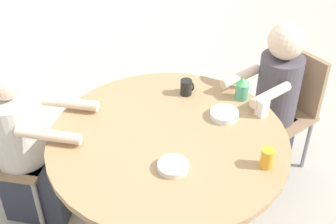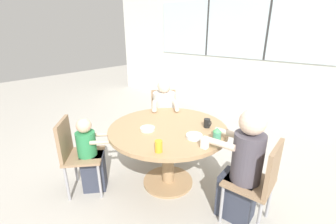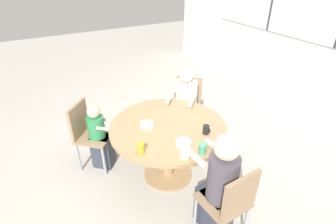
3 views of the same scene
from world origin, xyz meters
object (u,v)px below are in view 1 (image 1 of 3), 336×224
object	(u,v)px
chair_for_man_blue_shirt	(0,145)
coffee_mug	(187,87)
chair_for_woman_green_shirt	(288,102)
juice_glass	(267,158)
person_woman_green_shirt	(272,108)
bowl_cereal	(224,114)
sippy_cup	(242,88)
milk_carton_small	(262,108)
bowl_white_shallow	(173,166)
person_man_blue_shirt	(28,154)

from	to	relation	value
chair_for_man_blue_shirt	coffee_mug	bearing A→B (deg)	112.16
chair_for_woman_green_shirt	juice_glass	bearing A→B (deg)	121.59
person_woman_green_shirt	bowl_cereal	xyz separation A→B (m)	(-0.50, -0.08, 0.22)
person_woman_green_shirt	chair_for_man_blue_shirt	bearing A→B (deg)	63.48
chair_for_man_blue_shirt	sippy_cup	world-z (taller)	sippy_cup
chair_for_man_blue_shirt	bowl_cereal	size ratio (longest dim) A/B	5.35
juice_glass	milk_carton_small	world-z (taller)	juice_glass
chair_for_woman_green_shirt	person_woman_green_shirt	xyz separation A→B (m)	(-0.16, -0.01, 0.02)
chair_for_man_blue_shirt	sippy_cup	size ratio (longest dim) A/B	5.95
chair_for_man_blue_shirt	bowl_cereal	distance (m)	1.36
chair_for_woman_green_shirt	bowl_white_shallow	bearing A→B (deg)	99.85
bowl_white_shallow	sippy_cup	bearing A→B (deg)	20.85
coffee_mug	bowl_cereal	size ratio (longest dim) A/B	0.61
coffee_mug	juice_glass	xyz separation A→B (m)	(-0.05, -0.74, 0.00)
chair_for_woman_green_shirt	milk_carton_small	xyz separation A→B (m)	(-0.47, -0.19, 0.27)
person_man_blue_shirt	juice_glass	world-z (taller)	person_man_blue_shirt
chair_for_woman_green_shirt	juice_glass	size ratio (longest dim) A/B	8.06
person_man_blue_shirt	person_woman_green_shirt	bearing A→B (deg)	114.47
person_woman_green_shirt	bowl_white_shallow	world-z (taller)	person_woman_green_shirt
person_woman_green_shirt	bowl_white_shallow	distance (m)	1.04
chair_for_woman_green_shirt	chair_for_man_blue_shirt	size ratio (longest dim) A/B	1.00
chair_for_man_blue_shirt	milk_carton_small	distance (m)	1.58
chair_for_man_blue_shirt	bowl_white_shallow	world-z (taller)	chair_for_man_blue_shirt
juice_glass	chair_for_man_blue_shirt	bearing A→B (deg)	130.25
chair_for_woman_green_shirt	person_woman_green_shirt	size ratio (longest dim) A/B	0.76
chair_for_man_blue_shirt	juice_glass	xyz separation A→B (m)	(1.01, -1.19, 0.27)
person_woman_green_shirt	sippy_cup	xyz separation A→B (m)	(-0.29, 0.01, 0.27)
chair_for_man_blue_shirt	bowl_white_shallow	bearing A→B (deg)	78.38
bowl_white_shallow	person_man_blue_shirt	bearing A→B (deg)	120.90
sippy_cup	chair_for_man_blue_shirt	bearing A→B (deg)	152.43
chair_for_woman_green_shirt	milk_carton_small	world-z (taller)	chair_for_woman_green_shirt
sippy_cup	bowl_cereal	size ratio (longest dim) A/B	0.90
coffee_mug	juice_glass	bearing A→B (deg)	-93.48
bowl_cereal	person_woman_green_shirt	bearing A→B (deg)	8.93
bowl_white_shallow	milk_carton_small	bearing A→B (deg)	6.09
chair_for_woman_green_shirt	juice_glass	world-z (taller)	chair_for_woman_green_shirt
coffee_mug	bowl_white_shallow	bearing A→B (deg)	-132.31
chair_for_man_blue_shirt	bowl_white_shallow	size ratio (longest dim) A/B	5.49
bowl_cereal	person_man_blue_shirt	bearing A→B (deg)	146.65
person_man_blue_shirt	chair_for_woman_green_shirt	bearing A→B (deg)	116.66
bowl_white_shallow	coffee_mug	bearing A→B (deg)	47.69
bowl_white_shallow	chair_for_woman_green_shirt	bearing A→B (deg)	13.09
chair_for_man_blue_shirt	milk_carton_small	size ratio (longest dim) A/B	8.27
person_woman_green_shirt	bowl_white_shallow	bearing A→B (deg)	101.41
person_woman_green_shirt	coffee_mug	xyz separation A→B (m)	(-0.54, 0.23, 0.25)
person_woman_green_shirt	milk_carton_small	distance (m)	0.44
sippy_cup	bowl_cereal	bearing A→B (deg)	-157.63
bowl_white_shallow	bowl_cereal	size ratio (longest dim) A/B	0.97
bowl_white_shallow	person_woman_green_shirt	bearing A→B (deg)	14.64
chair_for_man_blue_shirt	person_man_blue_shirt	size ratio (longest dim) A/B	0.81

